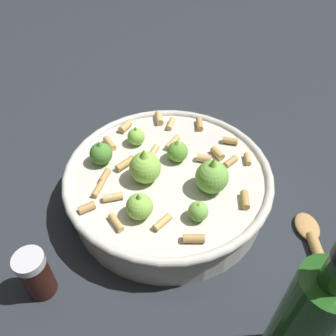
% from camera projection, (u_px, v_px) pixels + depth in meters
% --- Properties ---
extents(ground_plane, '(2.40, 2.40, 0.00)m').
position_uv_depth(ground_plane, '(168.00, 199.00, 0.57)').
color(ground_plane, '#23282D').
extents(cooking_pan, '(0.32, 0.32, 0.12)m').
position_uv_depth(cooking_pan, '(168.00, 183.00, 0.54)').
color(cooking_pan, beige).
rests_on(cooking_pan, ground).
extents(pepper_shaker, '(0.04, 0.04, 0.08)m').
position_uv_depth(pepper_shaker, '(36.00, 274.00, 0.43)').
color(pepper_shaker, '#33140F').
rests_on(pepper_shaker, ground).
extents(olive_oil_bottle, '(0.05, 0.05, 0.24)m').
position_uv_depth(olive_oil_bottle, '(302.00, 324.00, 0.33)').
color(olive_oil_bottle, '#1E4C19').
rests_on(olive_oil_bottle, ground).
extents(wooden_spoon, '(0.21, 0.05, 0.02)m').
position_uv_depth(wooden_spoon, '(322.00, 264.00, 0.48)').
color(wooden_spoon, '#B2844C').
rests_on(wooden_spoon, ground).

